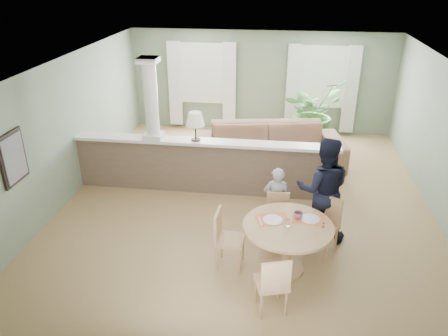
# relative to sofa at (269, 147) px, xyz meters

# --- Properties ---
(ground) EXTENTS (8.00, 8.00, 0.00)m
(ground) POSITION_rel_sofa_xyz_m (-0.35, -1.53, -0.49)
(ground) COLOR #A58657
(ground) RESTS_ON ground
(room_shell) EXTENTS (7.02, 8.02, 2.71)m
(room_shell) POSITION_rel_sofa_xyz_m (-0.37, -0.90, 1.33)
(room_shell) COLOR gray
(room_shell) RESTS_ON ground
(pony_wall) EXTENTS (5.32, 0.38, 2.70)m
(pony_wall) POSITION_rel_sofa_xyz_m (-1.33, -1.33, 0.22)
(pony_wall) COLOR brown
(pony_wall) RESTS_ON ground
(sofa) EXTENTS (3.51, 1.87, 0.97)m
(sofa) POSITION_rel_sofa_xyz_m (0.00, 0.00, 0.00)
(sofa) COLOR #876249
(sofa) RESTS_ON ground
(houseplant) EXTENTS (1.98, 1.99, 1.67)m
(houseplant) POSITION_rel_sofa_xyz_m (1.03, 1.67, 0.35)
(houseplant) COLOR #305D25
(houseplant) RESTS_ON ground
(dining_table) EXTENTS (1.33, 1.33, 0.91)m
(dining_table) POSITION_rel_sofa_xyz_m (0.43, -3.68, 0.15)
(dining_table) COLOR tan
(dining_table) RESTS_ON ground
(chair_far_boy) EXTENTS (0.42, 0.42, 0.86)m
(chair_far_boy) POSITION_rel_sofa_xyz_m (0.27, -2.93, -0.01)
(chair_far_boy) COLOR tan
(chair_far_boy) RESTS_ON ground
(chair_far_man) EXTENTS (0.58, 0.58, 0.94)m
(chair_far_man) POSITION_rel_sofa_xyz_m (1.03, -3.09, 0.03)
(chair_far_man) COLOR tan
(chair_far_man) RESTS_ON ground
(chair_near) EXTENTS (0.52, 0.52, 0.91)m
(chair_near) POSITION_rel_sofa_xyz_m (0.25, -4.63, 0.02)
(chair_near) COLOR tan
(chair_near) RESTS_ON ground
(chair_side) EXTENTS (0.45, 0.45, 0.94)m
(chair_side) POSITION_rel_sofa_xyz_m (-0.50, -3.67, 0.03)
(chair_side) COLOR tan
(chair_side) RESTS_ON ground
(child_person) EXTENTS (0.46, 0.31, 1.22)m
(child_person) POSITION_rel_sofa_xyz_m (0.24, -2.65, 0.13)
(child_person) COLOR gray
(child_person) RESTS_ON ground
(man_person) EXTENTS (0.89, 0.69, 1.82)m
(man_person) POSITION_rel_sofa_xyz_m (0.98, -2.71, 0.42)
(man_person) COLOR black
(man_person) RESTS_ON ground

